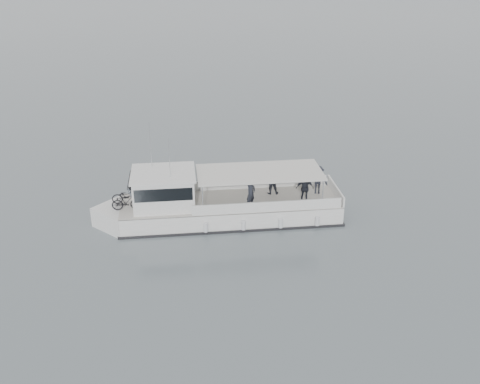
# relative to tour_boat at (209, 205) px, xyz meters

# --- Properties ---
(ground) EXTENTS (1400.00, 1400.00, 0.00)m
(ground) POSITION_rel_tour_boat_xyz_m (4.70, -2.03, -0.88)
(ground) COLOR slate
(ground) RESTS_ON ground
(tour_boat) EXTENTS (12.62, 6.75, 5.38)m
(tour_boat) POSITION_rel_tour_boat_xyz_m (0.00, 0.00, 0.00)
(tour_boat) COLOR white
(tour_boat) RESTS_ON ground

